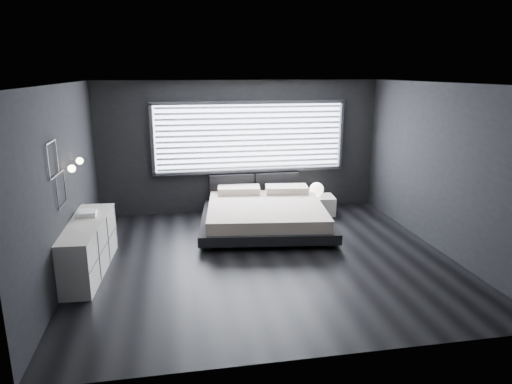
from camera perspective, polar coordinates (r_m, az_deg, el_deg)
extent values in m
plane|color=black|center=(7.59, 1.15, -8.22)|extent=(6.00, 6.00, 0.00)
plane|color=silver|center=(6.98, 1.27, 13.43)|extent=(6.00, 6.00, 0.00)
cube|color=black|center=(9.82, -1.97, 5.64)|extent=(6.00, 0.04, 2.80)
cube|color=black|center=(4.60, 8.00, -5.36)|extent=(6.00, 0.04, 2.80)
cube|color=black|center=(7.20, -22.90, 1.04)|extent=(0.04, 5.50, 2.80)
cube|color=black|center=(8.28, 22.05, 2.80)|extent=(0.04, 5.50, 2.80)
cube|color=white|center=(9.80, -0.80, 6.87)|extent=(4.00, 0.02, 1.38)
cube|color=#47474C|center=(9.65, -12.89, 6.37)|extent=(0.06, 0.08, 1.48)
cube|color=#47474C|center=(10.30, 10.59, 7.01)|extent=(0.06, 0.08, 1.48)
cube|color=#47474C|center=(9.69, -0.79, 11.12)|extent=(4.14, 0.08, 0.06)
cube|color=#47474C|center=(9.90, -0.76, 2.66)|extent=(4.14, 0.08, 0.06)
cube|color=silver|center=(9.74, -0.74, 6.82)|extent=(3.94, 0.03, 1.32)
cube|color=black|center=(9.85, -3.05, 0.73)|extent=(0.96, 0.16, 0.52)
cube|color=black|center=(10.02, 2.63, 0.98)|extent=(0.96, 0.16, 0.52)
cylinder|color=silver|center=(7.20, -22.59, 2.70)|extent=(0.10, 0.02, 0.02)
sphere|color=#FFE5B7|center=(7.18, -22.04, 2.73)|extent=(0.11, 0.11, 0.11)
cylinder|color=silver|center=(7.78, -21.69, 3.62)|extent=(0.10, 0.02, 0.02)
sphere|color=#FFE5B7|center=(7.76, -21.19, 3.65)|extent=(0.11, 0.11, 0.11)
cube|color=#47474C|center=(6.55, -24.28, 5.69)|extent=(0.01, 0.46, 0.02)
cube|color=#47474C|center=(6.63, -23.86, 1.78)|extent=(0.01, 0.46, 0.02)
cube|color=#47474C|center=(6.81, -23.63, 4.09)|extent=(0.01, 0.02, 0.46)
cube|color=#47474C|center=(6.37, -24.54, 3.33)|extent=(0.01, 0.02, 0.46)
cube|color=#47474C|center=(6.87, -23.39, 2.16)|extent=(0.01, 0.46, 0.02)
cube|color=#47474C|center=(6.98, -23.00, -1.52)|extent=(0.01, 0.46, 0.02)
cube|color=#47474C|center=(7.14, -22.80, 0.76)|extent=(0.01, 0.02, 0.46)
cube|color=#47474C|center=(6.70, -23.61, -0.18)|extent=(0.01, 0.02, 0.46)
cube|color=black|center=(8.01, -5.95, -6.68)|extent=(0.15, 0.15, 0.09)
cube|color=black|center=(8.17, 9.18, -6.34)|extent=(0.15, 0.15, 0.09)
cube|color=black|center=(9.80, -5.41, -2.59)|extent=(0.15, 0.15, 0.09)
cube|color=black|center=(9.93, 6.93, -2.39)|extent=(0.15, 0.15, 0.09)
cube|color=black|center=(8.87, 1.21, -3.51)|extent=(2.74, 2.64, 0.18)
cube|color=beige|center=(8.80, 1.21, -2.27)|extent=(2.45, 2.45, 0.22)
cube|color=beige|center=(9.57, -2.16, 0.28)|extent=(0.92, 0.58, 0.15)
cube|color=beige|center=(9.64, 3.83, 0.36)|extent=(0.92, 0.58, 0.15)
cube|color=white|center=(9.89, 7.77, -1.60)|extent=(0.71, 0.62, 0.38)
sphere|color=white|center=(9.81, 7.59, 0.33)|extent=(0.29, 0.29, 0.29)
cube|color=white|center=(7.42, -20.49, -6.46)|extent=(0.68, 2.01, 0.79)
cube|color=#47474C|center=(7.36, -18.36, -6.46)|extent=(0.13, 1.95, 0.77)
cube|color=white|center=(7.63, -20.37, -2.58)|extent=(0.30, 0.38, 0.04)
cube|color=white|center=(7.60, -20.35, -2.35)|extent=(0.29, 0.35, 0.03)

